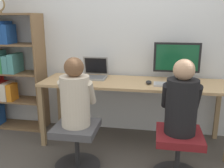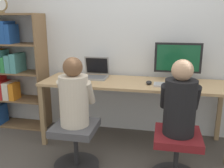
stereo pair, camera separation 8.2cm
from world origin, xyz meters
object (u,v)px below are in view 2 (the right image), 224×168
object	(u,v)px
desktop_monitor	(178,60)
office_chair_left	(176,153)
keyboard	(175,85)
bookshelf	(5,69)
desk_clock	(1,5)
laptop	(95,73)
office_chair_right	(76,142)
person_at_monitor	(180,102)
person_at_laptop	(74,96)

from	to	relation	value
desktop_monitor	office_chair_left	xyz separation A→B (m)	(-0.00, -0.84, -0.74)
keyboard	bookshelf	bearing A→B (deg)	173.16
office_chair_left	desk_clock	bearing A→B (deg)	161.24
desk_clock	desktop_monitor	bearing A→B (deg)	2.50
laptop	office_chair_right	size ratio (longest dim) A/B	0.67
laptop	person_at_monitor	world-z (taller)	person_at_monitor
office_chair_left	laptop	bearing A→B (deg)	141.92
desk_clock	office_chair_left	bearing A→B (deg)	-18.76
desktop_monitor	office_chair_right	size ratio (longest dim) A/B	1.14
keyboard	person_at_laptop	distance (m)	1.10
office_chair_left	person_at_monitor	distance (m)	0.50
keyboard	person_at_monitor	size ratio (longest dim) A/B	0.66
person_at_laptop	desk_clock	size ratio (longest dim) A/B	3.51
keyboard	desk_clock	size ratio (longest dim) A/B	2.35
desktop_monitor	bookshelf	distance (m)	2.30
person_at_monitor	laptop	bearing A→B (deg)	142.10
keyboard	desk_clock	bearing A→B (deg)	174.96
person_at_laptop	keyboard	bearing A→B (deg)	29.72
desktop_monitor	laptop	xyz separation A→B (m)	(-0.99, -0.06, -0.19)
keyboard	desk_clock	world-z (taller)	desk_clock
bookshelf	desk_clock	distance (m)	0.84
office_chair_right	office_chair_left	bearing A→B (deg)	0.02
person_at_monitor	desk_clock	distance (m)	2.46
desktop_monitor	desk_clock	xyz separation A→B (m)	(-2.18, -0.10, 0.64)
laptop	office_chair_right	xyz separation A→B (m)	(0.01, -0.78, -0.55)
desktop_monitor	person_at_monitor	world-z (taller)	desktop_monitor
desktop_monitor	office_chair_left	bearing A→B (deg)	-90.08
keyboard	person_at_monitor	distance (m)	0.55
desktop_monitor	office_chair_right	bearing A→B (deg)	-139.78
person_at_laptop	desk_clock	distance (m)	1.66
laptop	person_at_monitor	distance (m)	1.26
keyboard	person_at_laptop	bearing A→B (deg)	-150.28
person_at_laptop	desk_clock	xyz separation A→B (m)	(-1.19, 0.74, 0.88)
office_chair_left	desk_clock	size ratio (longest dim) A/B	2.48
person_at_monitor	office_chair_right	bearing A→B (deg)	-179.69
laptop	office_chair_left	bearing A→B (deg)	-38.08
person_at_laptop	desktop_monitor	bearing A→B (deg)	40.06
desktop_monitor	bookshelf	world-z (taller)	bookshelf
bookshelf	keyboard	bearing A→B (deg)	-6.84
office_chair_left	keyboard	bearing A→B (deg)	93.15
laptop	office_chair_right	bearing A→B (deg)	-89.56
office_chair_left	desktop_monitor	bearing A→B (deg)	89.92
desk_clock	person_at_laptop	bearing A→B (deg)	-31.68
bookshelf	desk_clock	size ratio (longest dim) A/B	8.13
office_chair_left	office_chair_right	distance (m)	0.99
office_chair_left	person_at_laptop	size ratio (longest dim) A/B	0.71
office_chair_left	office_chair_right	bearing A→B (deg)	-179.98
office_chair_left	bookshelf	distance (m)	2.49
desk_clock	bookshelf	bearing A→B (deg)	143.45
person_at_laptop	bookshelf	bearing A→B (deg)	147.88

